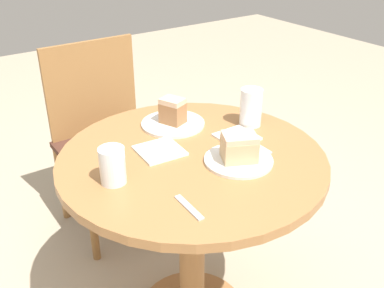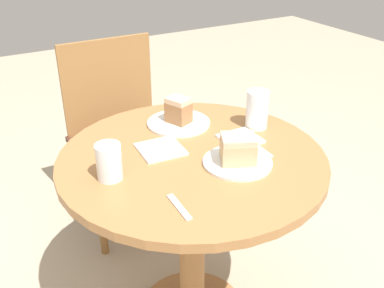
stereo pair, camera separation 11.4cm
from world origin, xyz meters
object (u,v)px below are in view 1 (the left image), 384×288
cake_slice_far (173,111)px  glass_lemonade (113,168)px  plate_far (173,124)px  glass_water (251,109)px  chair (107,134)px  cake_slice_near (239,147)px  plate_near (238,160)px

cake_slice_far → glass_lemonade: size_ratio=0.91×
plate_far → glass_water: (0.23, -0.16, 0.06)m
cake_slice_far → glass_lemonade: glass_lemonade is taller
chair → glass_water: size_ratio=6.48×
cake_slice_far → glass_water: 0.28m
cake_slice_far → chair: bearing=92.8°
cake_slice_near → glass_water: (0.21, 0.18, 0.01)m
chair → glass_water: chair is taller
plate_far → glass_water: glass_water is taller
plate_near → plate_far: size_ratio=0.94×
glass_lemonade → chair: bearing=67.6°
chair → cake_slice_near: bearing=-86.4°
cake_slice_near → plate_far: bearing=93.8°
cake_slice_near → cake_slice_far: 0.34m
cake_slice_near → cake_slice_far: size_ratio=1.31×
glass_lemonade → glass_water: (0.58, 0.07, 0.01)m
glass_lemonade → glass_water: glass_water is taller
chair → plate_near: chair is taller
chair → cake_slice_far: size_ratio=8.88×
chair → glass_lemonade: bearing=-112.0°
cake_slice_far → glass_lemonade: bearing=-146.9°
plate_far → plate_near: bearing=-86.2°
plate_near → cake_slice_near: (-0.00, 0.00, 0.05)m
glass_water → chair: bearing=109.9°
cake_slice_far → glass_water: size_ratio=0.73×
glass_water → cake_slice_far: bearing=145.4°
chair → cake_slice_far: bearing=-86.8°
plate_near → chair: bearing=93.2°
plate_near → glass_water: bearing=41.1°
cake_slice_far → plate_near: bearing=-86.2°
chair → cake_slice_near: (0.05, -0.90, 0.31)m
chair → cake_slice_near: 0.95m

